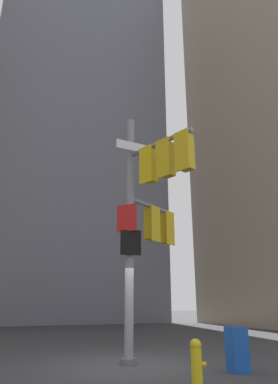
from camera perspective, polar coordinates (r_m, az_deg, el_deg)
ground at (r=10.05m, az=-1.75°, el=-27.01°), size 120.00×120.00×0.00m
building_mid_block at (r=41.71m, az=-11.08°, el=14.66°), size 16.14×16.14×47.79m
signal_pole_assembly at (r=10.20m, az=1.80°, el=-2.33°), size 2.57×3.58×7.27m
fire_hydrant at (r=7.72m, az=9.61°, el=-26.11°), size 0.33×0.23×0.86m
newspaper_box at (r=9.24m, az=16.17°, el=-23.99°), size 0.45×0.36×1.01m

